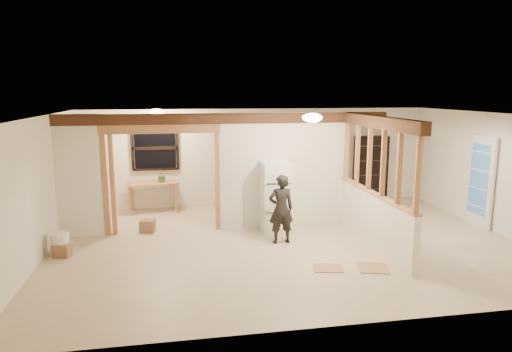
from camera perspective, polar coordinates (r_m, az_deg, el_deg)
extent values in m
cube|color=#CAB496|center=(9.09, 3.93, -8.38)|extent=(9.00, 6.50, 0.01)
cube|color=white|center=(8.61, 4.14, 7.60)|extent=(9.00, 6.50, 0.01)
cube|color=white|center=(11.90, 0.19, 2.38)|extent=(9.00, 0.01, 2.50)
cube|color=white|center=(5.76, 12.02, -6.74)|extent=(9.00, 0.01, 2.50)
cube|color=white|center=(8.83, -25.60, -1.54)|extent=(0.01, 6.50, 2.50)
cube|color=white|center=(10.78, 27.91, 0.29)|extent=(0.01, 6.50, 2.50)
cube|color=silver|center=(9.87, -21.28, -0.03)|extent=(0.90, 0.12, 2.50)
cube|color=silver|center=(9.96, 3.46, 0.76)|extent=(2.80, 0.12, 2.50)
cube|color=#B2784B|center=(9.71, -11.63, -0.59)|extent=(2.46, 0.14, 2.20)
cube|color=#492919|center=(9.61, -3.49, 7.19)|extent=(7.00, 0.18, 0.22)
cube|color=#492919|center=(8.78, 15.02, 6.54)|extent=(0.18, 3.30, 0.22)
cube|color=silver|center=(9.10, 14.46, -5.35)|extent=(0.12, 3.20, 1.00)
cube|color=#B2784B|center=(8.86, 14.80, 1.89)|extent=(0.14, 3.20, 1.32)
cube|color=black|center=(11.60, -12.50, 3.42)|extent=(1.12, 0.10, 1.10)
cube|color=white|center=(11.08, 26.21, -0.63)|extent=(0.12, 0.86, 2.00)
ellipsoid|color=#FFEABF|center=(8.21, 7.05, 7.26)|extent=(0.36, 0.36, 0.16)
ellipsoid|color=#FFEABF|center=(10.65, -12.33, 7.83)|extent=(0.32, 0.32, 0.14)
ellipsoid|color=#FFD88C|center=(9.96, -9.50, 6.03)|extent=(0.07, 0.07, 0.07)
cube|color=white|center=(9.66, 2.51, -2.61)|extent=(0.61, 0.59, 1.48)
imported|color=black|center=(8.91, 3.15, -4.13)|extent=(0.52, 0.36, 1.37)
cube|color=#B2784B|center=(11.54, -12.63, -2.56)|extent=(1.28, 0.82, 0.75)
imported|color=#256325|center=(11.36, -11.67, 0.04)|extent=(0.34, 0.31, 0.32)
cylinder|color=#A20709|center=(10.51, -21.31, -4.94)|extent=(0.44, 0.44, 0.53)
cube|color=black|center=(12.66, 14.14, 0.87)|extent=(0.88, 0.29, 1.76)
cylinder|color=silver|center=(9.11, -23.33, -7.78)|extent=(0.40, 0.40, 0.42)
cube|color=#8E6245|center=(10.00, -13.39, -6.08)|extent=(0.34, 0.31, 0.26)
cube|color=#8E6245|center=(10.18, -18.57, -6.03)|extent=(0.29, 0.29, 0.26)
cube|color=#8E6245|center=(9.03, -23.05, -8.53)|extent=(0.34, 0.31, 0.24)
cube|color=#A87F5D|center=(8.07, 14.48, -11.09)|extent=(0.60, 0.60, 0.02)
cube|color=#A87F5D|center=(7.93, 8.97, -11.29)|extent=(0.55, 0.48, 0.02)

